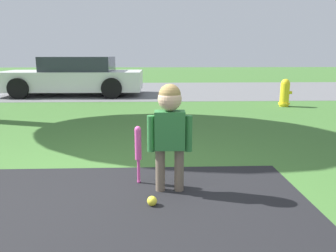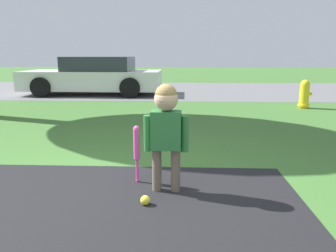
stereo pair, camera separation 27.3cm
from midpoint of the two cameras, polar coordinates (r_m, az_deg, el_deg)
name	(u,v)px [view 2 (the right image)]	position (r m, az deg, el deg)	size (l,w,h in m)	color
ground_plane	(92,206)	(2.92, -10.43, -13.55)	(60.00, 60.00, 0.00)	#3D6B2D
street_strip	(161,90)	(11.93, -0.53, 6.33)	(40.00, 6.00, 0.01)	slate
child	(166,123)	(2.97, 2.30, 0.50)	(0.41, 0.22, 1.01)	#6B5B4C
baseball_bat	(137,146)	(3.24, -3.08, -3.53)	(0.06, 0.06, 0.59)	#E54CA5
sports_ball	(145,200)	(2.87, -1.20, -12.85)	(0.09, 0.09, 0.09)	yellow
fire_hydrant	(304,94)	(8.53, 23.53, 5.09)	(0.31, 0.28, 0.68)	yellow
parked_car	(95,76)	(10.84, -11.96, 8.45)	(4.33, 2.03, 1.19)	silver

